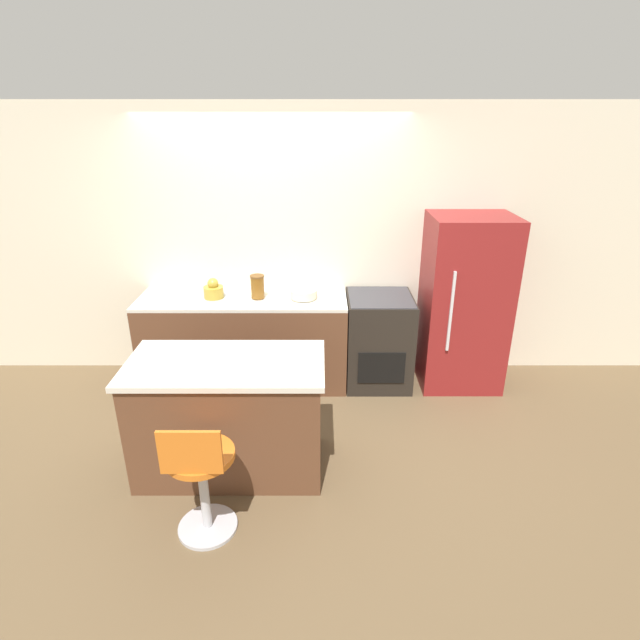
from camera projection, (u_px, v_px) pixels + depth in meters
The scene contains 10 objects.
ground_plane at pixel (275, 398), 4.72m from camera, with size 14.00×14.00×0.00m, color brown.
wall_back at pixel (277, 245), 4.84m from camera, with size 8.00×0.06×2.60m.
back_counter at pixel (246, 340), 4.86m from camera, with size 1.96×0.63×0.89m.
kitchen_island at pixel (231, 415), 3.66m from camera, with size 1.39×0.72×0.89m.
oven_range at pixel (380, 340), 4.85m from camera, with size 0.62×0.64×0.89m.
refrigerator at pixel (466, 303), 4.70m from camera, with size 0.75×0.65×1.66m.
stool_chair at pixel (202, 477), 3.05m from camera, with size 0.42×0.42×0.88m.
kettle at pixel (215, 290), 4.64m from camera, with size 0.18×0.18×0.19m.
mixing_bowl at pixel (305, 294), 4.65m from camera, with size 0.25×0.25×0.08m.
canister_jar at pixel (259, 286), 4.62m from camera, with size 0.13×0.13×0.22m.
Camera 1 is at (0.44, -4.06, 2.50)m, focal length 28.00 mm.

